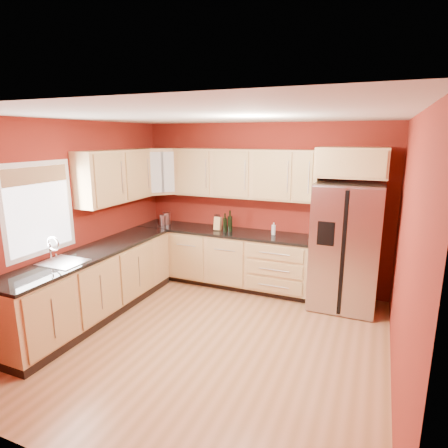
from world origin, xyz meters
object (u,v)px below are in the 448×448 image
at_px(wine_bottle_a, 225,222).
at_px(knife_block, 218,223).
at_px(canister_left, 167,218).
at_px(soap_dispenser, 274,229).
at_px(refrigerator, 345,246).

distance_m(wine_bottle_a, knife_block, 0.16).
relative_size(wine_bottle_a, knife_block, 1.37).
distance_m(canister_left, soap_dispenser, 1.88).
xyz_separation_m(wine_bottle_a, soap_dispenser, (0.76, 0.11, -0.05)).
relative_size(knife_block, soap_dispenser, 1.14).
xyz_separation_m(wine_bottle_a, knife_block, (-0.15, 0.05, -0.04)).
bearing_deg(wine_bottle_a, canister_left, 175.47).
xyz_separation_m(refrigerator, soap_dispenser, (-1.07, 0.12, 0.12)).
bearing_deg(soap_dispenser, canister_left, -179.33).
xyz_separation_m(knife_block, soap_dispenser, (0.91, 0.06, -0.01)).
bearing_deg(refrigerator, knife_block, 178.32).
bearing_deg(knife_block, canister_left, 173.81).
bearing_deg(knife_block, refrigerator, -5.54).
height_order(canister_left, soap_dispenser, canister_left).
distance_m(refrigerator, wine_bottle_a, 1.84).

